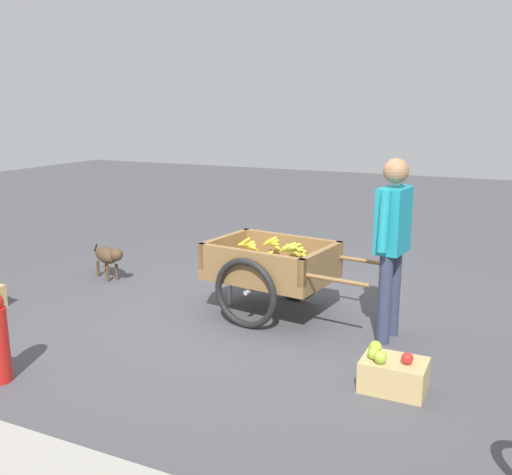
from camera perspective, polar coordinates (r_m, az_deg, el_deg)
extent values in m
plane|color=#47474C|center=(5.45, -0.99, -7.80)|extent=(24.00, 24.00, 0.00)
cube|color=olive|center=(5.40, 1.49, -3.49)|extent=(1.19, 0.93, 0.10)
cube|color=olive|center=(5.63, -3.05, -1.03)|extent=(0.16, 0.80, 0.24)
cube|color=olive|center=(5.12, 6.51, -2.53)|extent=(0.16, 0.80, 0.24)
cube|color=olive|center=(5.05, -0.65, -2.65)|extent=(1.10, 0.19, 0.24)
cube|color=olive|center=(5.67, 3.42, -0.94)|extent=(1.10, 0.19, 0.24)
torus|color=black|center=(5.07, -1.07, -5.55)|extent=(0.64, 0.14, 0.64)
torus|color=black|center=(5.79, 3.72, -3.20)|extent=(0.64, 0.14, 0.64)
cylinder|color=#9E9EA8|center=(5.43, 1.49, -4.30)|extent=(0.15, 0.88, 0.04)
cylinder|color=olive|center=(4.71, 8.03, -4.22)|extent=(0.55, 0.10, 0.04)
cylinder|color=olive|center=(5.31, 11.07, -2.34)|extent=(0.55, 0.10, 0.04)
cylinder|color=#9E9EA8|center=(5.71, -2.59, -4.94)|extent=(0.04, 0.04, 0.35)
ellipsoid|color=gold|center=(5.50, -0.62, -0.90)|extent=(0.19, 0.09, 0.12)
ellipsoid|color=gold|center=(5.50, -0.72, -0.80)|extent=(0.19, 0.06, 0.09)
ellipsoid|color=gold|center=(5.50, -0.84, -0.70)|extent=(0.18, 0.07, 0.05)
ellipsoid|color=gold|center=(5.50, -0.96, -0.60)|extent=(0.19, 0.09, 0.10)
ellipsoid|color=gold|center=(5.50, -1.12, -0.49)|extent=(0.18, 0.09, 0.15)
ellipsoid|color=gold|center=(5.35, 3.72, -1.28)|extent=(0.17, 0.05, 0.15)
ellipsoid|color=gold|center=(5.35, 3.54, -1.17)|extent=(0.19, 0.07, 0.08)
ellipsoid|color=gold|center=(5.35, 3.37, -1.06)|extent=(0.19, 0.11, 0.08)
ellipsoid|color=gold|center=(5.35, 3.23, -0.95)|extent=(0.18, 0.06, 0.13)
ellipsoid|color=gold|center=(5.28, 3.15, -2.72)|extent=(0.18, 0.09, 0.15)
ellipsoid|color=gold|center=(5.28, 2.99, -2.60)|extent=(0.19, 0.09, 0.09)
ellipsoid|color=gold|center=(5.28, 2.80, -2.49)|extent=(0.19, 0.08, 0.09)
ellipsoid|color=gold|center=(5.27, 2.66, -2.38)|extent=(0.18, 0.08, 0.12)
ellipsoid|color=gold|center=(5.50, 4.36, -1.29)|extent=(0.18, 0.08, 0.14)
ellipsoid|color=gold|center=(5.50, 4.19, -1.18)|extent=(0.19, 0.05, 0.08)
ellipsoid|color=gold|center=(5.50, 4.01, -1.07)|extent=(0.19, 0.10, 0.08)
ellipsoid|color=gold|center=(5.49, 3.88, -0.97)|extent=(0.18, 0.10, 0.13)
ellipsoid|color=gold|center=(5.04, 1.61, -2.31)|extent=(0.18, 0.05, 0.13)
ellipsoid|color=gold|center=(5.03, 1.51, -2.21)|extent=(0.19, 0.06, 0.11)
ellipsoid|color=gold|center=(5.03, 1.35, -2.09)|extent=(0.18, 0.06, 0.05)
ellipsoid|color=gold|center=(5.03, 1.21, -1.98)|extent=(0.19, 0.08, 0.09)
ellipsoid|color=gold|center=(5.03, 1.04, -1.86)|extent=(0.17, 0.07, 0.15)
ellipsoid|color=gold|center=(5.17, -0.57, -2.92)|extent=(0.18, 0.08, 0.14)
ellipsoid|color=gold|center=(5.17, -0.74, -2.80)|extent=(0.19, 0.11, 0.08)
ellipsoid|color=gold|center=(5.17, -0.93, -2.68)|extent=(0.19, 0.07, 0.08)
ellipsoid|color=gold|center=(5.17, -1.08, -2.57)|extent=(0.18, 0.07, 0.13)
ellipsoid|color=gold|center=(5.34, 4.23, -1.26)|extent=(0.17, 0.07, 0.15)
ellipsoid|color=gold|center=(5.34, 3.98, -1.14)|extent=(0.19, 0.11, 0.05)
ellipsoid|color=gold|center=(5.35, 3.74, -1.02)|extent=(0.18, 0.08, 0.14)
ellipsoid|color=gold|center=(5.56, 1.93, -0.80)|extent=(0.18, 0.08, 0.15)
ellipsoid|color=gold|center=(5.56, 1.80, -0.69)|extent=(0.19, 0.12, 0.11)
ellipsoid|color=gold|center=(5.56, 1.65, -0.59)|extent=(0.19, 0.11, 0.05)
ellipsoid|color=gold|center=(5.56, 1.50, -0.48)|extent=(0.19, 0.05, 0.10)
ellipsoid|color=gold|center=(5.56, 1.39, -0.38)|extent=(0.17, 0.05, 0.14)
cylinder|color=#333851|center=(4.85, 12.62, -6.03)|extent=(0.11, 0.11, 0.75)
cylinder|color=#333851|center=(5.05, 13.47, -5.32)|extent=(0.11, 0.11, 0.75)
cube|color=teal|center=(4.79, 13.44, 1.67)|extent=(0.24, 0.36, 0.53)
sphere|color=#9E704C|center=(4.73, 13.70, 6.42)|extent=(0.20, 0.20, 0.20)
cylinder|color=teal|center=(4.58, 12.56, 1.55)|extent=(0.08, 0.13, 0.49)
cylinder|color=teal|center=(4.99, 14.29, 2.38)|extent=(0.08, 0.15, 0.49)
ellipsoid|color=#4C3823|center=(6.75, -14.61, -1.70)|extent=(0.47, 0.35, 0.18)
sphere|color=#4C3823|center=(6.50, -13.65, -1.66)|extent=(0.14, 0.14, 0.14)
cylinder|color=#4C3823|center=(6.99, -15.59, -0.92)|extent=(0.11, 0.07, 0.12)
cylinder|color=#4C3823|center=(6.71, -13.64, -3.34)|extent=(0.04, 0.04, 0.18)
cylinder|color=#4C3823|center=(6.66, -14.47, -3.50)|extent=(0.04, 0.04, 0.18)
cylinder|color=#4C3823|center=(6.94, -14.58, -2.85)|extent=(0.04, 0.04, 0.18)
cylinder|color=#4C3823|center=(6.90, -15.39, -2.99)|extent=(0.04, 0.04, 0.18)
cylinder|color=#1966B2|center=(7.13, -0.92, -1.62)|extent=(0.28, 0.28, 0.27)
cube|color=tan|center=(4.20, 13.48, -13.11)|extent=(0.44, 0.32, 0.22)
sphere|color=#99BF33|center=(4.07, 12.20, -11.52)|extent=(0.09, 0.09, 0.09)
sphere|color=#99BF33|center=(4.12, 11.59, -11.18)|extent=(0.09, 0.09, 0.09)
sphere|color=#99BF33|center=(4.21, 11.75, -10.58)|extent=(0.09, 0.09, 0.09)
sphere|color=red|center=(4.10, 14.76, -11.51)|extent=(0.08, 0.08, 0.08)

